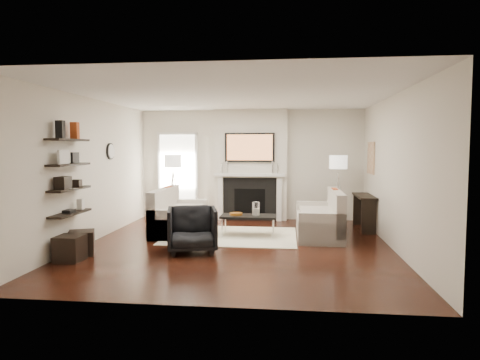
# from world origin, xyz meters

# --- Properties ---
(room_envelope) EXTENTS (6.00, 6.00, 6.00)m
(room_envelope) POSITION_xyz_m (0.00, 0.00, 1.35)
(room_envelope) COLOR black
(room_envelope) RESTS_ON ground
(chimney_breast) EXTENTS (1.80, 0.25, 2.70)m
(chimney_breast) POSITION_xyz_m (0.00, 2.88, 1.35)
(chimney_breast) COLOR silver
(chimney_breast) RESTS_ON floor
(fireplace_surround) EXTENTS (1.30, 0.02, 1.04)m
(fireplace_surround) POSITION_xyz_m (0.00, 2.74, 0.52)
(fireplace_surround) COLOR black
(fireplace_surround) RESTS_ON floor
(firebox) EXTENTS (0.75, 0.02, 0.65)m
(firebox) POSITION_xyz_m (0.00, 2.73, 0.45)
(firebox) COLOR black
(firebox) RESTS_ON floor
(mantel_pilaster_l) EXTENTS (0.12, 0.08, 1.10)m
(mantel_pilaster_l) POSITION_xyz_m (-0.72, 2.71, 0.55)
(mantel_pilaster_l) COLOR white
(mantel_pilaster_l) RESTS_ON floor
(mantel_pilaster_r) EXTENTS (0.12, 0.08, 1.10)m
(mantel_pilaster_r) POSITION_xyz_m (0.72, 2.71, 0.55)
(mantel_pilaster_r) COLOR white
(mantel_pilaster_r) RESTS_ON floor
(mantel_shelf) EXTENTS (1.70, 0.18, 0.07)m
(mantel_shelf) POSITION_xyz_m (0.00, 2.69, 1.12)
(mantel_shelf) COLOR white
(mantel_shelf) RESTS_ON chimney_breast
(tv_body) EXTENTS (1.20, 0.06, 0.70)m
(tv_body) POSITION_xyz_m (0.00, 2.71, 1.78)
(tv_body) COLOR black
(tv_body) RESTS_ON chimney_breast
(tv_screen) EXTENTS (1.10, 0.00, 0.62)m
(tv_screen) POSITION_xyz_m (0.00, 2.68, 1.78)
(tv_screen) COLOR #BF723F
(tv_screen) RESTS_ON tv_body
(candlestick_l_tall) EXTENTS (0.04, 0.04, 0.30)m
(candlestick_l_tall) POSITION_xyz_m (-0.55, 2.70, 1.30)
(candlestick_l_tall) COLOR silver
(candlestick_l_tall) RESTS_ON mantel_shelf
(candlestick_l_short) EXTENTS (0.04, 0.04, 0.24)m
(candlestick_l_short) POSITION_xyz_m (-0.68, 2.70, 1.27)
(candlestick_l_short) COLOR silver
(candlestick_l_short) RESTS_ON mantel_shelf
(candlestick_r_tall) EXTENTS (0.04, 0.04, 0.30)m
(candlestick_r_tall) POSITION_xyz_m (0.55, 2.70, 1.30)
(candlestick_r_tall) COLOR silver
(candlestick_r_tall) RESTS_ON mantel_shelf
(candlestick_r_short) EXTENTS (0.04, 0.04, 0.24)m
(candlestick_r_short) POSITION_xyz_m (0.68, 2.70, 1.27)
(candlestick_r_short) COLOR silver
(candlestick_r_short) RESTS_ON mantel_shelf
(hallway_panel) EXTENTS (0.90, 0.02, 2.10)m
(hallway_panel) POSITION_xyz_m (-1.85, 2.98, 1.05)
(hallway_panel) COLOR white
(hallway_panel) RESTS_ON floor
(door_trim_l) EXTENTS (0.06, 0.06, 2.16)m
(door_trim_l) POSITION_xyz_m (-2.33, 2.96, 1.05)
(door_trim_l) COLOR white
(door_trim_l) RESTS_ON floor
(door_trim_r) EXTENTS (0.06, 0.06, 2.16)m
(door_trim_r) POSITION_xyz_m (-1.37, 2.96, 1.05)
(door_trim_r) COLOR white
(door_trim_r) RESTS_ON floor
(door_trim_top) EXTENTS (1.02, 0.06, 0.06)m
(door_trim_top) POSITION_xyz_m (-1.85, 2.96, 2.13)
(door_trim_top) COLOR white
(door_trim_top) RESTS_ON wall_back
(rug) EXTENTS (2.60, 2.00, 0.01)m
(rug) POSITION_xyz_m (-0.21, 0.83, 0.01)
(rug) COLOR #EEE5C3
(rug) RESTS_ON floor
(loveseat_left_base) EXTENTS (0.85, 1.80, 0.42)m
(loveseat_left_base) POSITION_xyz_m (-1.31, 1.05, 0.21)
(loveseat_left_base) COLOR #BFB5A7
(loveseat_left_base) RESTS_ON floor
(loveseat_left_back) EXTENTS (0.18, 1.80, 0.80)m
(loveseat_left_back) POSITION_xyz_m (-1.65, 1.05, 0.53)
(loveseat_left_back) COLOR #BFB5A7
(loveseat_left_back) RESTS_ON floor
(loveseat_left_arm_n) EXTENTS (0.85, 0.18, 0.60)m
(loveseat_left_arm_n) POSITION_xyz_m (-1.31, 0.24, 0.30)
(loveseat_left_arm_n) COLOR #BFB5A7
(loveseat_left_arm_n) RESTS_ON floor
(loveseat_left_arm_s) EXTENTS (0.85, 0.18, 0.60)m
(loveseat_left_arm_s) POSITION_xyz_m (-1.31, 1.86, 0.30)
(loveseat_left_arm_s) COLOR #BFB5A7
(loveseat_left_arm_s) RESTS_ON floor
(loveseat_left_cushion) EXTENTS (0.63, 1.44, 0.10)m
(loveseat_left_cushion) POSITION_xyz_m (-1.26, 1.05, 0.47)
(loveseat_left_cushion) COLOR #BFB5A7
(loveseat_left_cushion) RESTS_ON loveseat_left_base
(pillow_left_orange) EXTENTS (0.10, 0.42, 0.42)m
(pillow_left_orange) POSITION_xyz_m (-1.65, 1.35, 0.73)
(pillow_left_orange) COLOR #A63D14
(pillow_left_orange) RESTS_ON loveseat_left_cushion
(pillow_left_charcoal) EXTENTS (0.10, 0.40, 0.40)m
(pillow_left_charcoal) POSITION_xyz_m (-1.65, 0.75, 0.72)
(pillow_left_charcoal) COLOR black
(pillow_left_charcoal) RESTS_ON loveseat_left_cushion
(loveseat_right_base) EXTENTS (0.85, 1.80, 0.42)m
(loveseat_right_base) POSITION_xyz_m (1.54, 0.99, 0.21)
(loveseat_right_base) COLOR #BFB5A7
(loveseat_right_base) RESTS_ON floor
(loveseat_right_back) EXTENTS (0.18, 1.80, 0.80)m
(loveseat_right_back) POSITION_xyz_m (1.88, 0.99, 0.53)
(loveseat_right_back) COLOR #BFB5A7
(loveseat_right_back) RESTS_ON floor
(loveseat_right_arm_n) EXTENTS (0.85, 0.18, 0.60)m
(loveseat_right_arm_n) POSITION_xyz_m (1.54, 0.18, 0.30)
(loveseat_right_arm_n) COLOR #BFB5A7
(loveseat_right_arm_n) RESTS_ON floor
(loveseat_right_arm_s) EXTENTS (0.85, 0.18, 0.60)m
(loveseat_right_arm_s) POSITION_xyz_m (1.54, 1.80, 0.30)
(loveseat_right_arm_s) COLOR #BFB5A7
(loveseat_right_arm_s) RESTS_ON floor
(loveseat_right_cushion) EXTENTS (0.63, 1.44, 0.10)m
(loveseat_right_cushion) POSITION_xyz_m (1.49, 0.99, 0.47)
(loveseat_right_cushion) COLOR #BFB5A7
(loveseat_right_cushion) RESTS_ON loveseat_right_base
(pillow_right_orange) EXTENTS (0.10, 0.42, 0.42)m
(pillow_right_orange) POSITION_xyz_m (1.88, 1.29, 0.73)
(pillow_right_orange) COLOR #A63D14
(pillow_right_orange) RESTS_ON loveseat_right_cushion
(pillow_right_charcoal) EXTENTS (0.10, 0.40, 0.40)m
(pillow_right_charcoal) POSITION_xyz_m (1.88, 0.69, 0.72)
(pillow_right_charcoal) COLOR black
(pillow_right_charcoal) RESTS_ON loveseat_right_cushion
(coffee_table) EXTENTS (1.10, 0.55, 0.04)m
(coffee_table) POSITION_xyz_m (0.14, 0.87, 0.40)
(coffee_table) COLOR black
(coffee_table) RESTS_ON floor
(coffee_leg_nw) EXTENTS (0.02, 0.02, 0.38)m
(coffee_leg_nw) POSITION_xyz_m (-0.36, 0.65, 0.19)
(coffee_leg_nw) COLOR silver
(coffee_leg_nw) RESTS_ON floor
(coffee_leg_ne) EXTENTS (0.02, 0.02, 0.38)m
(coffee_leg_ne) POSITION_xyz_m (0.64, 0.65, 0.19)
(coffee_leg_ne) COLOR silver
(coffee_leg_ne) RESTS_ON floor
(coffee_leg_sw) EXTENTS (0.02, 0.02, 0.38)m
(coffee_leg_sw) POSITION_xyz_m (-0.36, 1.09, 0.19)
(coffee_leg_sw) COLOR silver
(coffee_leg_sw) RESTS_ON floor
(coffee_leg_se) EXTENTS (0.02, 0.02, 0.38)m
(coffee_leg_se) POSITION_xyz_m (0.64, 1.09, 0.19)
(coffee_leg_se) COLOR silver
(coffee_leg_se) RESTS_ON floor
(hurricane_glass) EXTENTS (0.15, 0.15, 0.27)m
(hurricane_glass) POSITION_xyz_m (0.29, 0.87, 0.56)
(hurricane_glass) COLOR white
(hurricane_glass) RESTS_ON coffee_table
(hurricane_candle) EXTENTS (0.10, 0.10, 0.15)m
(hurricane_candle) POSITION_xyz_m (0.29, 0.87, 0.50)
(hurricane_candle) COLOR white
(hurricane_candle) RESTS_ON coffee_table
(copper_bowl) EXTENTS (0.26, 0.26, 0.04)m
(copper_bowl) POSITION_xyz_m (-0.11, 0.87, 0.45)
(copper_bowl) COLOR #C16F20
(copper_bowl) RESTS_ON coffee_table
(armchair) EXTENTS (0.98, 0.94, 0.84)m
(armchair) POSITION_xyz_m (-0.70, -0.52, 0.42)
(armchair) COLOR black
(armchair) RESTS_ON floor
(lamp_left_post) EXTENTS (0.02, 0.02, 1.20)m
(lamp_left_post) POSITION_xyz_m (-1.85, 2.51, 0.60)
(lamp_left_post) COLOR silver
(lamp_left_post) RESTS_ON floor
(lamp_left_shade) EXTENTS (0.40, 0.40, 0.30)m
(lamp_left_shade) POSITION_xyz_m (-1.85, 2.51, 1.45)
(lamp_left_shade) COLOR white
(lamp_left_shade) RESTS_ON lamp_left_post
(lamp_left_leg_a) EXTENTS (0.25, 0.02, 1.23)m
(lamp_left_leg_a) POSITION_xyz_m (-1.74, 2.51, 0.60)
(lamp_left_leg_a) COLOR silver
(lamp_left_leg_a) RESTS_ON floor
(lamp_left_leg_b) EXTENTS (0.14, 0.22, 1.23)m
(lamp_left_leg_b) POSITION_xyz_m (-1.91, 2.61, 0.60)
(lamp_left_leg_b) COLOR silver
(lamp_left_leg_b) RESTS_ON floor
(lamp_left_leg_c) EXTENTS (0.14, 0.22, 1.23)m
(lamp_left_leg_c) POSITION_xyz_m (-1.91, 2.42, 0.60)
(lamp_left_leg_c) COLOR silver
(lamp_left_leg_c) RESTS_ON floor
(lamp_right_post) EXTENTS (0.02, 0.02, 1.20)m
(lamp_right_post) POSITION_xyz_m (2.05, 2.23, 0.60)
(lamp_right_post) COLOR silver
(lamp_right_post) RESTS_ON floor
(lamp_right_shade) EXTENTS (0.40, 0.40, 0.30)m
(lamp_right_shade) POSITION_xyz_m (2.05, 2.23, 1.45)
(lamp_right_shade) COLOR white
(lamp_right_shade) RESTS_ON lamp_right_post
(lamp_right_leg_a) EXTENTS (0.25, 0.02, 1.23)m
(lamp_right_leg_a) POSITION_xyz_m (2.16, 2.23, 0.60)
(lamp_right_leg_a) COLOR silver
(lamp_right_leg_a) RESTS_ON floor
(lamp_right_leg_b) EXTENTS (0.14, 0.22, 1.23)m
(lamp_right_leg_b) POSITION_xyz_m (2.00, 2.33, 0.60)
(lamp_right_leg_b) COLOR silver
(lamp_right_leg_b) RESTS_ON floor
(lamp_right_leg_c) EXTENTS (0.14, 0.22, 1.23)m
(lamp_right_leg_c) POSITION_xyz_m (1.99, 2.14, 0.60)
(lamp_right_leg_c) COLOR silver
(lamp_right_leg_c) RESTS_ON floor
(console_top) EXTENTS (0.35, 1.20, 0.04)m
(console_top) POSITION_xyz_m (2.57, 1.83, 0.73)
(console_top) COLOR black
(console_top) RESTS_ON floor
(console_leg_n) EXTENTS (0.30, 0.04, 0.71)m
(console_leg_n) POSITION_xyz_m (2.57, 1.28, 0.35)
(console_leg_n) COLOR black
(console_leg_n) RESTS_ON floor
(console_leg_s) EXTENTS (0.30, 0.04, 0.71)m
(console_leg_s) POSITION_xyz_m (2.57, 2.38, 0.35)
(console_leg_s) COLOR black
(console_leg_s) RESTS_ON floor
(wall_art) EXTENTS (0.03, 0.70, 0.70)m
(wall_art) POSITION_xyz_m (2.73, 2.05, 1.55)
(wall_art) COLOR tan
(wall_art) RESTS_ON wall_right
(shelf_bottom) EXTENTS (0.25, 1.00, 0.03)m
(shelf_bottom) POSITION_xyz_m (-2.62, -1.00, 0.70)
(shelf_bottom) COLOR black
(shelf_bottom) RESTS_ON wall_left
(shelf_lower) EXTENTS (0.25, 1.00, 0.04)m
(shelf_lower) POSITION_xyz_m (-2.62, -1.00, 1.10)
(shelf_lower) COLOR black
(shelf_lower) RESTS_ON wall_left
(shelf_upper) EXTENTS (0.25, 1.00, 0.04)m
(shelf_upper) POSITION_xyz_m (-2.62, -1.00, 1.50)
(shelf_upper) COLOR black
(shelf_upper) RESTS_ON wall_left
(shelf_top) EXTENTS (0.25, 1.00, 0.04)m
(shelf_top) POSITION_xyz_m (-2.62, -1.00, 1.90)
(shelf_top) COLOR black
(shelf_top) RESTS_ON wall_left
(decor_magfile_a) EXTENTS (0.12, 0.10, 0.28)m
(decor_magfile_a) POSITION_xyz_m (-2.62, -1.23, 2.06)
(decor_magfile_a) COLOR black
(decor_magfile_a) RESTS_ON shelf_top
(decor_magfile_b) EXTENTS (0.12, 0.10, 0.28)m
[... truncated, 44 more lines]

